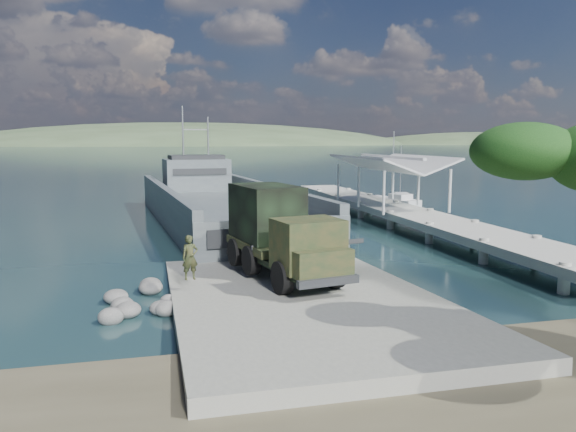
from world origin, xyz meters
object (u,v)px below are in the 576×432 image
at_px(soldier, 190,267).
at_px(sailboat_near, 393,202).
at_px(military_truck, 279,232).
at_px(landing_craft, 219,212).
at_px(sailboat_far, 400,199).
at_px(pier, 395,202).

distance_m(soldier, sailboat_near, 35.59).
distance_m(military_truck, soldier, 4.45).
relative_size(landing_craft, sailboat_near, 4.73).
bearing_deg(landing_craft, soldier, -104.96).
bearing_deg(sailboat_far, pier, -101.79).
distance_m(military_truck, sailboat_near, 32.06).
bearing_deg(military_truck, landing_craft, 80.37).
relative_size(sailboat_near, sailboat_far, 1.24).
height_order(military_truck, sailboat_far, sailboat_far).
xyz_separation_m(landing_craft, sailboat_near, (17.99, 6.82, -0.45)).
distance_m(sailboat_near, sailboat_far, 4.02).
relative_size(soldier, sailboat_near, 0.24).
bearing_deg(sailboat_far, landing_craft, -138.59).
xyz_separation_m(landing_craft, soldier, (-3.69, -21.38, 0.56)).
distance_m(landing_craft, military_truck, 19.95).
relative_size(pier, soldier, 24.03).
relative_size(landing_craft, soldier, 19.45).
relative_size(pier, landing_craft, 1.24).
height_order(pier, sailboat_far, sailboat_far).
relative_size(military_truck, sailboat_near, 1.17).
xyz_separation_m(sailboat_near, sailboat_far, (2.27, 3.32, -0.08)).
bearing_deg(military_truck, soldier, -170.40).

